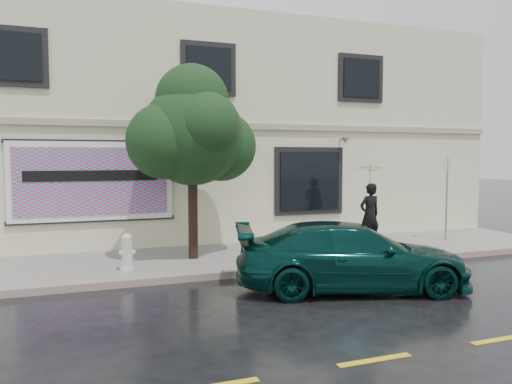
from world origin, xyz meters
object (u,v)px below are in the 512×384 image
object	(u,v)px
car	(352,256)
pedestrian	(370,215)
street_tree	(192,135)
fire_hydrant	(127,253)

from	to	relation	value
car	pedestrian	xyz separation A→B (m)	(2.64, 3.42, 0.37)
pedestrian	street_tree	size ratio (longest dim) A/B	0.41
street_tree	fire_hydrant	bearing A→B (deg)	-152.86
car	pedestrian	size ratio (longest dim) A/B	2.60
pedestrian	fire_hydrant	size ratio (longest dim) A/B	2.11
car	fire_hydrant	world-z (taller)	car
pedestrian	fire_hydrant	bearing A→B (deg)	1.33
street_tree	fire_hydrant	world-z (taller)	street_tree
pedestrian	street_tree	world-z (taller)	street_tree
car	street_tree	size ratio (longest dim) A/B	1.08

